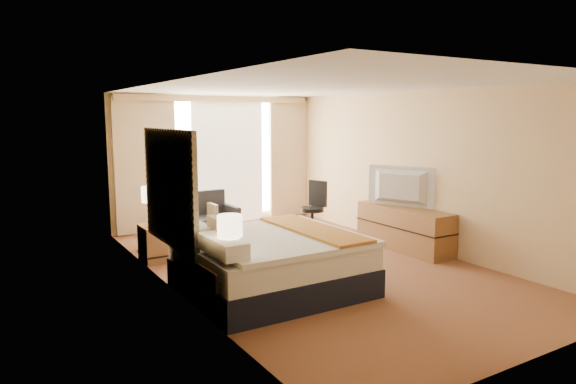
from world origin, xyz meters
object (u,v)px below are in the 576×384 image
nightstand_right (157,243)px  media_dresser (404,228)px  nightstand_left (225,290)px  lamp_right (151,195)px  bed (271,262)px  loveseat (199,223)px  floor_lamp (154,167)px  lamp_left (230,227)px  desk_chair (314,211)px  television (399,187)px

nightstand_right → media_dresser: size_ratio=0.31×
nightstand_left → lamp_right: 2.67m
bed → nightstand_left: bearing=-153.7°
loveseat → floor_lamp: floor_lamp is taller
lamp_left → lamp_right: (-0.08, 2.64, 0.01)m
floor_lamp → nightstand_right: bearing=-106.5°
nightstand_right → floor_lamp: (0.35, 1.19, 1.04)m
bed → lamp_right: size_ratio=3.56×
desk_chair → floor_lamp: bearing=139.9°
nightstand_left → desk_chair: 4.09m
nightstand_right → television: 3.96m
bed → floor_lamp: size_ratio=1.13×
nightstand_left → floor_lamp: (0.35, 3.69, 1.04)m
media_dresser → lamp_right: size_ratio=3.06×
bed → lamp_right: bearing=111.5°
media_dresser → nightstand_left: bearing=-164.2°
loveseat → lamp_left: lamp_left is taller
nightstand_left → media_dresser: bearing=15.8°
media_dresser → floor_lamp: (-3.35, 2.64, 0.96)m
nightstand_right → lamp_left: 2.67m
nightstand_left → bed: bearing=26.3°
media_dresser → loveseat: bearing=136.3°
lamp_left → floor_lamp: bearing=85.2°
floor_lamp → desk_chair: size_ratio=1.86×
nightstand_left → loveseat: bearing=72.9°
desk_chair → lamp_left: bearing=-157.4°
lamp_left → lamp_right: lamp_right is taller
loveseat → lamp_right: lamp_right is taller
nightstand_right → floor_lamp: bearing=73.5°
media_dresser → floor_lamp: floor_lamp is taller
loveseat → desk_chair: (1.95, -0.82, 0.17)m
media_dresser → desk_chair: 1.80m
bed → loveseat: 3.15m
loveseat → floor_lamp: (-0.74, 0.15, 1.04)m
loveseat → television: 3.58m
loveseat → bed: bearing=-96.4°
nightstand_right → desk_chair: desk_chair is taller
lamp_right → bed: bearing=-68.5°
television → media_dresser: bearing=-177.4°
nightstand_left → loveseat: size_ratio=0.41×
nightstand_left → television: size_ratio=0.47×
nightstand_right → floor_lamp: floor_lamp is taller
nightstand_left → nightstand_right: 2.50m
desk_chair → lamp_left: 4.14m
nightstand_right → lamp_left: bearing=-89.2°
media_dresser → loveseat: loveseat is taller
nightstand_right → lamp_left: (0.03, -2.57, 0.72)m
lamp_left → desk_chair: bearing=42.9°
nightstand_right → floor_lamp: size_ratio=0.30×
bed → television: (2.84, 0.75, 0.66)m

